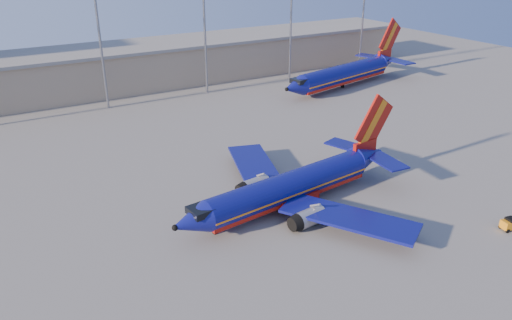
% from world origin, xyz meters
% --- Properties ---
extents(ground, '(220.00, 220.00, 0.00)m').
position_xyz_m(ground, '(0.00, 0.00, 0.00)').
color(ground, slate).
rests_on(ground, ground).
extents(terminal_building, '(122.00, 16.00, 8.50)m').
position_xyz_m(terminal_building, '(10.00, 58.00, 4.32)').
color(terminal_building, tan).
rests_on(terminal_building, ground).
extents(light_mast_row, '(101.60, 1.60, 28.65)m').
position_xyz_m(light_mast_row, '(5.00, 46.00, 17.55)').
color(light_mast_row, gray).
rests_on(light_mast_row, ground).
extents(aircraft_main, '(31.97, 30.60, 10.84)m').
position_xyz_m(aircraft_main, '(3.42, -1.38, 2.31)').
color(aircraft_main, navy).
rests_on(aircraft_main, ground).
extents(aircraft_second, '(36.68, 16.17, 12.58)m').
position_xyz_m(aircraft_second, '(41.72, 35.05, 2.89)').
color(aircraft_second, navy).
rests_on(aircraft_second, ground).
extents(baggage_tug, '(2.06, 1.46, 1.36)m').
position_xyz_m(baggage_tug, '(19.91, -17.66, 0.71)').
color(baggage_tug, orange).
rests_on(baggage_tug, ground).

